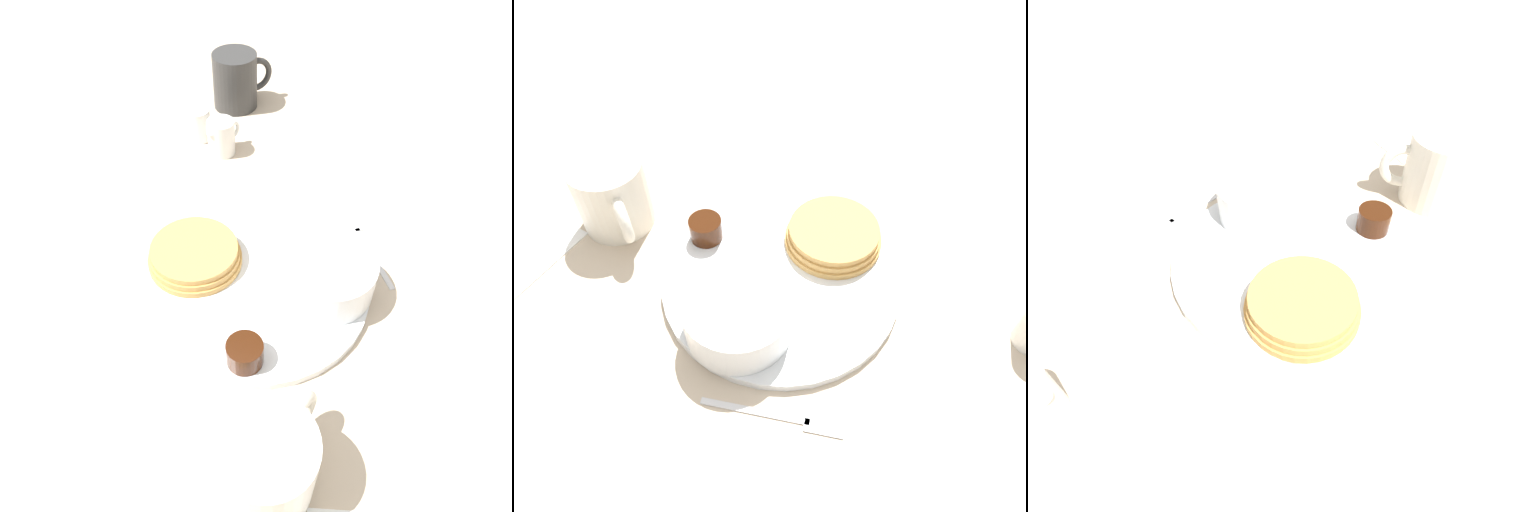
% 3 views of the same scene
% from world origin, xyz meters
% --- Properties ---
extents(ground_plane, '(4.00, 4.00, 0.00)m').
position_xyz_m(ground_plane, '(0.00, 0.00, 0.00)').
color(ground_plane, '#C6B299').
extents(plate, '(0.29, 0.29, 0.01)m').
position_xyz_m(plate, '(0.00, 0.00, 0.01)').
color(plate, white).
rests_on(plate, ground_plane).
extents(pancake_stack, '(0.12, 0.12, 0.03)m').
position_xyz_m(pancake_stack, '(-0.09, 0.01, 0.03)').
color(pancake_stack, tan).
rests_on(pancake_stack, plate).
extents(bowl, '(0.12, 0.12, 0.05)m').
position_xyz_m(bowl, '(0.09, 0.02, 0.04)').
color(bowl, white).
rests_on(bowl, plate).
extents(syrup_cup, '(0.04, 0.04, 0.03)m').
position_xyz_m(syrup_cup, '(0.02, -0.11, 0.03)').
color(syrup_cup, '#38190A').
rests_on(syrup_cup, plate).
extents(butter_ramekin, '(0.05, 0.05, 0.04)m').
position_xyz_m(butter_ramekin, '(0.11, 0.00, 0.03)').
color(butter_ramekin, white).
rests_on(butter_ramekin, plate).
extents(coffee_mug, '(0.09, 0.13, 0.10)m').
position_xyz_m(coffee_mug, '(0.08, -0.23, 0.05)').
color(coffee_mug, silver).
rests_on(coffee_mug, ground_plane).
extents(fork, '(0.09, 0.13, 0.00)m').
position_xyz_m(fork, '(0.12, 0.12, 0.00)').
color(fork, silver).
rests_on(fork, ground_plane).
extents(napkin, '(0.15, 0.12, 0.00)m').
position_xyz_m(napkin, '(0.19, -0.27, 0.00)').
color(napkin, white).
rests_on(napkin, ground_plane).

